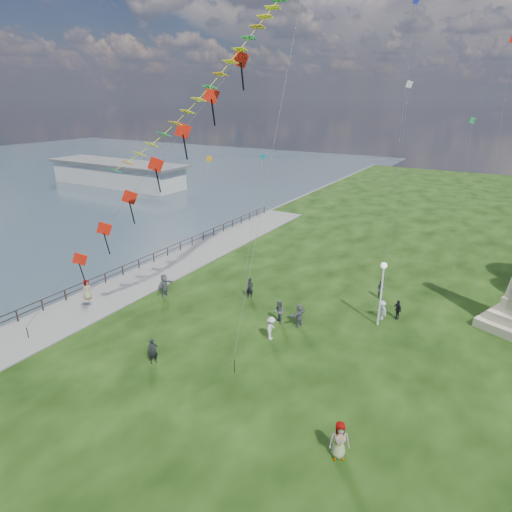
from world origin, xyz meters
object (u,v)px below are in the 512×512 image
Objects in this scene: lamppost at (382,281)px; person_11 at (299,315)px; person_4 at (339,440)px; person_9 at (398,309)px; person_1 at (279,312)px; person_6 at (250,288)px; person_10 at (87,291)px; pier_pavilion at (117,173)px; person_5 at (165,285)px; person_2 at (271,328)px; person_7 at (381,289)px; person_8 at (382,310)px; person_0 at (153,351)px.

person_11 is (-4.79, -3.03, -2.60)m from lamppost.
person_9 is at bearing 63.15° from person_4.
person_1 reaches higher than person_6.
pier_pavilion is at bearing 48.73° from person_10.
person_5 reaches higher than person_4.
person_2 is 2.70m from person_11.
person_4 is 14.60m from person_9.
person_4 reaches higher than person_6.
person_9 is at bearing 170.21° from person_7.
lamppost is 2.92× the size of person_2.
person_4 reaches higher than person_8.
person_7 is at bearing -23.20° from pier_pavilion.
person_2 is at bearing -135.25° from lamppost.
lamppost reaches higher than person_5.
person_9 is (59.12, -27.32, -1.10)m from pier_pavilion.
person_8 is at bearing 146.33° from person_11.
pier_pavilion is 17.29× the size of person_6.
person_7 is 1.05× the size of person_8.
pier_pavilion is 20.11× the size of person_8.
pier_pavilion is at bearing -161.10° from person_9.
pier_pavilion is 18.22× the size of person_2.
person_8 is (58.16, -28.06, -1.09)m from pier_pavilion.
person_9 is at bearing 60.92° from lamppost.
person_9 is (1.97, -2.82, -0.05)m from person_7.
person_9 is (7.19, 5.03, -0.14)m from person_1.
pier_pavilion reaches higher than person_9.
person_9 is at bearing 145.92° from person_11.
person_5 is 6.95m from person_6.
person_1 is 12.51m from person_4.
lamppost reaches higher than person_9.
person_0 is 10.37m from person_11.
person_7 is at bearing 169.96° from person_11.
lamppost is 7.55m from person_1.
lamppost is 3.34m from person_9.
person_10 is (-21.16, -8.85, 0.08)m from person_8.
person_1 is at bearing -69.41° from person_10.
person_5 is at bearing -135.31° from person_1.
person_7 is (4.61, 10.11, -0.04)m from person_2.
pier_pavilion is 17.40× the size of person_11.
person_11 is at bearing -69.83° from person_10.
person_4 is 23.56m from person_10.
person_10 is (-20.15, -12.40, 0.04)m from person_7.
person_8 is 1.01× the size of person_9.
person_7 is 8.43m from person_11.
person_1 reaches higher than person_0.
person_2 is (52.54, -34.61, -1.02)m from pier_pavilion.
person_4 is 17.63m from person_7.
person_9 is at bearing -24.80° from pier_pavilion.
pier_pavilion is at bearing -104.53° from person_11.
person_11 is (-4.77, -3.99, 0.12)m from person_8.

